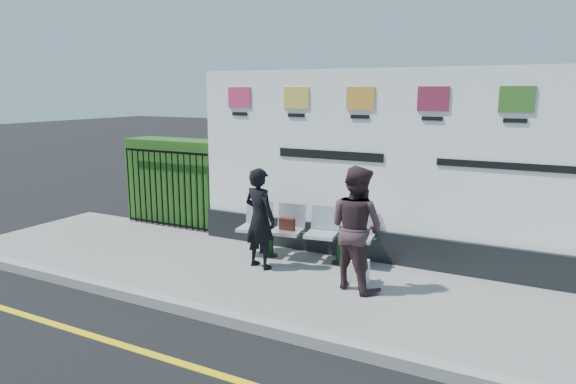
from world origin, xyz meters
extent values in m
cube|color=gray|center=(0.00, 2.50, 0.06)|extent=(14.00, 3.00, 0.12)
cube|color=gray|center=(0.00, 1.00, 0.07)|extent=(14.00, 0.18, 0.14)
cube|color=black|center=(0.50, 3.85, 0.37)|extent=(8.00, 0.30, 0.50)
cube|color=white|center=(0.50, 3.85, 1.87)|extent=(8.00, 0.14, 2.50)
cube|color=#255319|center=(-4.58, 4.30, 0.97)|extent=(2.35, 0.70, 1.70)
imported|color=black|center=(-1.75, 2.66, 0.89)|extent=(0.63, 0.49, 1.54)
imported|color=#3B262A|center=(-0.17, 2.55, 0.97)|extent=(0.99, 0.89, 1.69)
cube|color=black|center=(-1.59, 3.24, 0.68)|extent=(0.25, 0.11, 0.19)
cube|color=silver|center=(-0.22, 2.74, 0.29)|extent=(0.33, 0.20, 0.33)
camera|label=1|loc=(2.14, -3.79, 2.78)|focal=32.00mm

